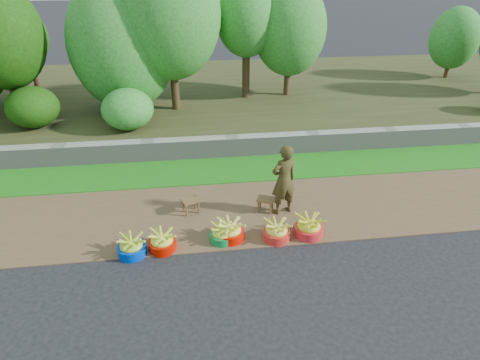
{
  "coord_description": "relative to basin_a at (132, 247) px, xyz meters",
  "views": [
    {
      "loc": [
        -1.07,
        -5.79,
        4.62
      ],
      "look_at": [
        -0.15,
        1.3,
        0.75
      ],
      "focal_mm": 30.0,
      "sensor_mm": 36.0,
      "label": 1
    }
  ],
  "objects": [
    {
      "name": "dirt_shoulder",
      "position": [
        2.25,
        1.12,
        -0.16
      ],
      "size": [
        80.0,
        2.5,
        0.02
      ],
      "primitive_type": "cube",
      "color": "brown",
      "rests_on": "ground"
    },
    {
      "name": "earth_bank",
      "position": [
        2.25,
        8.87,
        0.08
      ],
      "size": [
        80.0,
        10.0,
        0.5
      ],
      "primitive_type": "cube",
      "color": "#383B1B",
      "rests_on": "ground"
    },
    {
      "name": "basin_d",
      "position": [
        1.79,
        0.23,
        0.01
      ],
      "size": [
        0.54,
        0.54,
        0.4
      ],
      "color": "red",
      "rests_on": "ground"
    },
    {
      "name": "grass_verge",
      "position": [
        2.25,
        3.12,
        -0.15
      ],
      "size": [
        80.0,
        1.5,
        0.04
      ],
      "primitive_type": "cube",
      "color": "#1D7614",
      "rests_on": "ground"
    },
    {
      "name": "vegetation",
      "position": [
        -2.46,
        7.35,
        2.53
      ],
      "size": [
        30.64,
        8.36,
        4.72
      ],
      "color": "#392917",
      "rests_on": "earth_bank"
    },
    {
      "name": "basin_c",
      "position": [
        1.64,
        0.18,
        -0.01
      ],
      "size": [
        0.47,
        0.47,
        0.35
      ],
      "color": "#0F7F36",
      "rests_on": "ground"
    },
    {
      "name": "stool_left",
      "position": [
        1.08,
        1.23,
        0.09
      ],
      "size": [
        0.42,
        0.38,
        0.31
      ],
      "rotation": [
        0.0,
        0.0,
        0.38
      ],
      "color": "brown",
      "rests_on": "dirt_shoulder"
    },
    {
      "name": "stool_right",
      "position": [
        2.63,
        1.09,
        0.09
      ],
      "size": [
        0.42,
        0.38,
        0.3
      ],
      "rotation": [
        0.0,
        0.0,
        -0.42
      ],
      "color": "brown",
      "rests_on": "dirt_shoulder"
    },
    {
      "name": "basin_b",
      "position": [
        0.53,
        0.08,
        -0.0
      ],
      "size": [
        0.51,
        0.51,
        0.38
      ],
      "color": "#BB0F00",
      "rests_on": "ground"
    },
    {
      "name": "retaining_wall",
      "position": [
        2.25,
        3.97,
        0.1
      ],
      "size": [
        80.0,
        0.35,
        0.55
      ],
      "primitive_type": "cube",
      "color": "gray",
      "rests_on": "ground"
    },
    {
      "name": "basin_f",
      "position": [
        3.29,
        0.15,
        0.02
      ],
      "size": [
        0.56,
        0.56,
        0.42
      ],
      "color": "red",
      "rests_on": "ground"
    },
    {
      "name": "basin_a",
      "position": [
        0.0,
        0.0,
        0.0
      ],
      "size": [
        0.51,
        0.51,
        0.38
      ],
      "color": "#0033B6",
      "rests_on": "ground"
    },
    {
      "name": "ground_plane",
      "position": [
        2.25,
        -0.13,
        -0.17
      ],
      "size": [
        120.0,
        120.0,
        0.0
      ],
      "primitive_type": "plane",
      "color": "black",
      "rests_on": "ground"
    },
    {
      "name": "basin_e",
      "position": [
        2.66,
        0.12,
        0.0
      ],
      "size": [
        0.52,
        0.52,
        0.38
      ],
      "color": "red",
      "rests_on": "ground"
    },
    {
      "name": "vendor_woman",
      "position": [
        2.97,
        1.01,
        0.6
      ],
      "size": [
        0.63,
        0.51,
        1.51
      ],
      "primitive_type": "imported",
      "rotation": [
        0.0,
        0.0,
        3.44
      ],
      "color": "black",
      "rests_on": "dirt_shoulder"
    }
  ]
}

